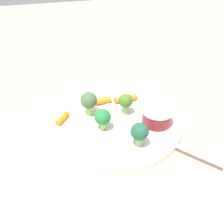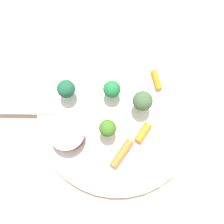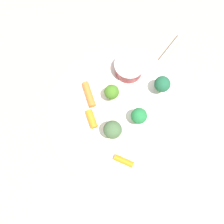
{
  "view_description": "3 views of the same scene",
  "coord_description": "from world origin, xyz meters",
  "px_view_note": "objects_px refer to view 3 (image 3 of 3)",
  "views": [
    {
      "loc": [
        -0.12,
        -0.41,
        0.33
      ],
      "look_at": [
        0.0,
        -0.01,
        0.03
      ],
      "focal_mm": 40.65,
      "sensor_mm": 36.0,
      "label": 1
    },
    {
      "loc": [
        0.09,
        0.06,
        0.46
      ],
      "look_at": [
        0.01,
        -0.01,
        0.03
      ],
      "focal_mm": 39.69,
      "sensor_mm": 36.0,
      "label": 2
    },
    {
      "loc": [
        -0.13,
        0.05,
        0.5
      ],
      "look_at": [
        0.0,
        0.01,
        0.02
      ],
      "focal_mm": 39.87,
      "sensor_mm": 36.0,
      "label": 3
    }
  ],
  "objects_px": {
    "carrot_stick_2": "(92,120)",
    "broccoli_floret_1": "(112,92)",
    "fork": "(161,60)",
    "broccoli_floret_0": "(113,130)",
    "plate": "(119,113)",
    "broccoli_floret_2": "(139,116)",
    "carrot_stick_0": "(124,161)",
    "sauce_cup": "(129,68)",
    "broccoli_floret_3": "(162,84)",
    "carrot_stick_1": "(89,94)"
  },
  "relations": [
    {
      "from": "broccoli_floret_3",
      "to": "sauce_cup",
      "type": "bearing_deg",
      "value": 40.54
    },
    {
      "from": "broccoli_floret_0",
      "to": "broccoli_floret_1",
      "type": "height_order",
      "value": "broccoli_floret_0"
    },
    {
      "from": "plate",
      "to": "fork",
      "type": "relative_size",
      "value": 2.2
    },
    {
      "from": "fork",
      "to": "broccoli_floret_2",
      "type": "bearing_deg",
      "value": 142.51
    },
    {
      "from": "broccoli_floret_3",
      "to": "fork",
      "type": "xyz_separation_m",
      "value": [
        0.06,
        -0.02,
        -0.03
      ]
    },
    {
      "from": "carrot_stick_0",
      "to": "carrot_stick_2",
      "type": "height_order",
      "value": "carrot_stick_2"
    },
    {
      "from": "broccoli_floret_2",
      "to": "broccoli_floret_3",
      "type": "relative_size",
      "value": 0.95
    },
    {
      "from": "broccoli_floret_0",
      "to": "broccoli_floret_3",
      "type": "height_order",
      "value": "broccoli_floret_0"
    },
    {
      "from": "broccoli_floret_1",
      "to": "fork",
      "type": "xyz_separation_m",
      "value": [
        0.05,
        -0.13,
        -0.03
      ]
    },
    {
      "from": "broccoli_floret_3",
      "to": "carrot_stick_1",
      "type": "relative_size",
      "value": 0.87
    },
    {
      "from": "broccoli_floret_1",
      "to": "carrot_stick_2",
      "type": "relative_size",
      "value": 1.26
    },
    {
      "from": "broccoli_floret_2",
      "to": "carrot_stick_0",
      "type": "bearing_deg",
      "value": 145.31
    },
    {
      "from": "plate",
      "to": "sauce_cup",
      "type": "height_order",
      "value": "sauce_cup"
    },
    {
      "from": "plate",
      "to": "broccoli_floret_0",
      "type": "bearing_deg",
      "value": 146.88
    },
    {
      "from": "carrot_stick_1",
      "to": "fork",
      "type": "xyz_separation_m",
      "value": [
        0.04,
        -0.17,
        -0.01
      ]
    },
    {
      "from": "carrot_stick_2",
      "to": "fork",
      "type": "relative_size",
      "value": 0.28
    },
    {
      "from": "broccoli_floret_1",
      "to": "carrot_stick_0",
      "type": "height_order",
      "value": "broccoli_floret_1"
    },
    {
      "from": "broccoli_floret_0",
      "to": "carrot_stick_1",
      "type": "bearing_deg",
      "value": 15.94
    },
    {
      "from": "broccoli_floret_1",
      "to": "fork",
      "type": "bearing_deg",
      "value": -66.64
    },
    {
      "from": "carrot_stick_1",
      "to": "broccoli_floret_0",
      "type": "bearing_deg",
      "value": -164.06
    },
    {
      "from": "carrot_stick_2",
      "to": "broccoli_floret_1",
      "type": "bearing_deg",
      "value": -54.22
    },
    {
      "from": "carrot_stick_1",
      "to": "carrot_stick_2",
      "type": "distance_m",
      "value": 0.05
    },
    {
      "from": "broccoli_floret_3",
      "to": "carrot_stick_1",
      "type": "distance_m",
      "value": 0.15
    },
    {
      "from": "broccoli_floret_3",
      "to": "carrot_stick_1",
      "type": "bearing_deg",
      "value": 79.66
    },
    {
      "from": "fork",
      "to": "carrot_stick_2",
      "type": "bearing_deg",
      "value": 117.3
    },
    {
      "from": "plate",
      "to": "carrot_stick_2",
      "type": "xyz_separation_m",
      "value": [
        -0.0,
        0.06,
        0.01
      ]
    },
    {
      "from": "carrot_stick_0",
      "to": "fork",
      "type": "height_order",
      "value": "carrot_stick_0"
    },
    {
      "from": "broccoli_floret_2",
      "to": "fork",
      "type": "relative_size",
      "value": 0.33
    },
    {
      "from": "plate",
      "to": "carrot_stick_1",
      "type": "bearing_deg",
      "value": 44.1
    },
    {
      "from": "carrot_stick_0",
      "to": "carrot_stick_2",
      "type": "bearing_deg",
      "value": 22.54
    },
    {
      "from": "carrot_stick_2",
      "to": "fork",
      "type": "bearing_deg",
      "value": -62.7
    },
    {
      "from": "broccoli_floret_0",
      "to": "broccoli_floret_2",
      "type": "bearing_deg",
      "value": -75.95
    },
    {
      "from": "plate",
      "to": "broccoli_floret_1",
      "type": "relative_size",
      "value": 6.33
    },
    {
      "from": "sauce_cup",
      "to": "broccoli_floret_2",
      "type": "bearing_deg",
      "value": 173.19
    },
    {
      "from": "plate",
      "to": "broccoli_floret_0",
      "type": "distance_m",
      "value": 0.06
    },
    {
      "from": "sauce_cup",
      "to": "broccoli_floret_0",
      "type": "relative_size",
      "value": 1.17
    },
    {
      "from": "broccoli_floret_2",
      "to": "fork",
      "type": "height_order",
      "value": "broccoli_floret_2"
    },
    {
      "from": "plate",
      "to": "fork",
      "type": "bearing_deg",
      "value": -52.85
    },
    {
      "from": "plate",
      "to": "broccoli_floret_2",
      "type": "height_order",
      "value": "broccoli_floret_2"
    },
    {
      "from": "plate",
      "to": "broccoli_floret_3",
      "type": "distance_m",
      "value": 0.1
    },
    {
      "from": "broccoli_floret_1",
      "to": "sauce_cup",
      "type": "bearing_deg",
      "value": -46.26
    },
    {
      "from": "broccoli_floret_0",
      "to": "plate",
      "type": "bearing_deg",
      "value": -33.12
    },
    {
      "from": "broccoli_floret_2",
      "to": "carrot_stick_0",
      "type": "xyz_separation_m",
      "value": [
        -0.07,
        0.05,
        -0.02
      ]
    },
    {
      "from": "carrot_stick_1",
      "to": "plate",
      "type": "bearing_deg",
      "value": -135.9
    },
    {
      "from": "broccoli_floret_1",
      "to": "carrot_stick_0",
      "type": "distance_m",
      "value": 0.14
    },
    {
      "from": "sauce_cup",
      "to": "broccoli_floret_3",
      "type": "distance_m",
      "value": 0.08
    },
    {
      "from": "sauce_cup",
      "to": "carrot_stick_2",
      "type": "bearing_deg",
      "value": 129.96
    },
    {
      "from": "broccoli_floret_2",
      "to": "carrot_stick_0",
      "type": "relative_size",
      "value": 1.17
    },
    {
      "from": "broccoli_floret_0",
      "to": "broccoli_floret_3",
      "type": "distance_m",
      "value": 0.14
    },
    {
      "from": "carrot_stick_1",
      "to": "broccoli_floret_3",
      "type": "bearing_deg",
      "value": -100.34
    }
  ]
}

